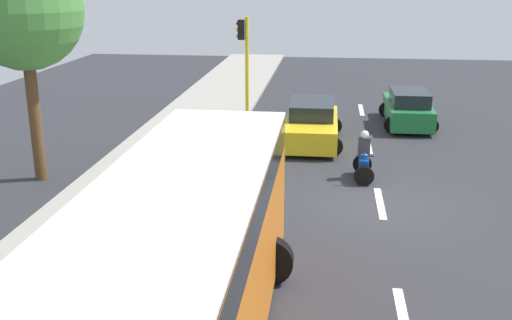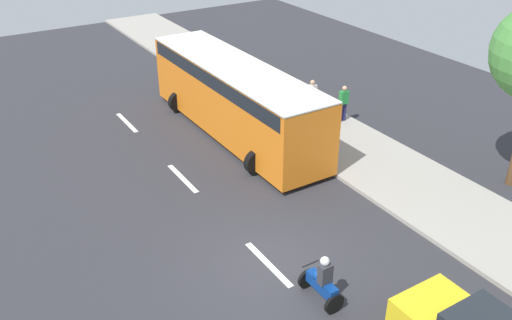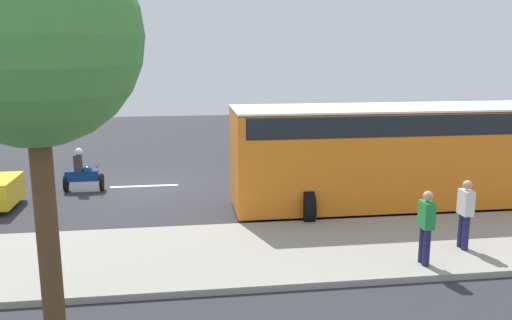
% 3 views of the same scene
% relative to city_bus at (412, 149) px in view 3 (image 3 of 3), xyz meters
% --- Properties ---
extents(ground_plane, '(40.00, 60.00, 0.10)m').
position_rel_city_bus_xyz_m(ground_plane, '(-3.71, -8.37, -1.90)').
color(ground_plane, '#2D2D33').
extents(sidewalk, '(4.00, 60.00, 0.15)m').
position_rel_city_bus_xyz_m(sidewalk, '(3.29, -8.37, -1.77)').
color(sidewalk, '#9E998E').
rests_on(sidewalk, ground).
extents(lane_stripe_mid, '(0.20, 2.40, 0.01)m').
position_rel_city_bus_xyz_m(lane_stripe_mid, '(-3.71, -8.37, -1.84)').
color(lane_stripe_mid, white).
rests_on(lane_stripe_mid, ground).
extents(lane_stripe_south, '(0.20, 2.40, 0.01)m').
position_rel_city_bus_xyz_m(lane_stripe_south, '(-3.71, -2.37, -1.84)').
color(lane_stripe_south, white).
rests_on(lane_stripe_south, ground).
extents(lane_stripe_far_south, '(0.20, 2.40, 0.01)m').
position_rel_city_bus_xyz_m(lane_stripe_far_south, '(-3.71, 3.63, -1.84)').
color(lane_stripe_far_south, white).
rests_on(lane_stripe_far_south, ground).
extents(city_bus, '(3.20, 11.00, 3.16)m').
position_rel_city_bus_xyz_m(city_bus, '(0.00, 0.00, 0.00)').
color(city_bus, orange).
rests_on(city_bus, ground).
extents(motorcycle, '(0.60, 1.30, 1.53)m').
position_rel_city_bus_xyz_m(motorcycle, '(-3.32, -10.42, -1.20)').
color(motorcycle, black).
rests_on(motorcycle, ground).
extents(pedestrian_near_signal, '(0.40, 0.24, 1.69)m').
position_rel_city_bus_xyz_m(pedestrian_near_signal, '(3.89, -0.34, -0.79)').
color(pedestrian_near_signal, '#1E1E4C').
rests_on(pedestrian_near_signal, sidewalk).
extents(pedestrian_by_tree, '(0.40, 0.24, 1.69)m').
position_rel_city_bus_xyz_m(pedestrian_by_tree, '(4.66, -1.69, -0.79)').
color(pedestrian_by_tree, '#1E1E4C').
rests_on(pedestrian_by_tree, sidewalk).
extents(street_tree_south, '(3.42, 3.42, 6.80)m').
position_rel_city_bus_xyz_m(street_tree_south, '(6.56, -9.21, 3.20)').
color(street_tree_south, brown).
rests_on(street_tree_south, ground).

